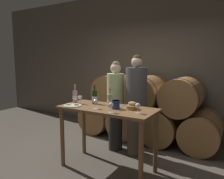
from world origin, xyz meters
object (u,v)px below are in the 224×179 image
(wine_bottle_red, at_px, (95,97))
(wine_glass_center, at_px, (111,105))
(wine_glass_left, at_px, (95,102))
(wine_glass_far_left, at_px, (80,98))
(tasting_table, at_px, (107,118))
(cheese_plate, at_px, (73,105))
(person_left, at_px, (116,105))
(blue_crock, at_px, (116,104))
(wine_bottle_rose, at_px, (75,97))
(bread_basket, at_px, (132,106))
(wine_glass_right, at_px, (138,106))
(wine_bottle_white, at_px, (110,100))
(person_right, at_px, (136,105))

(wine_bottle_red, height_order, wine_glass_center, wine_bottle_red)
(wine_glass_left, bearing_deg, wine_glass_far_left, 158.92)
(tasting_table, distance_m, wine_glass_left, 0.31)
(wine_bottle_red, xyz_separation_m, cheese_plate, (-0.19, -0.31, -0.10))
(person_left, distance_m, blue_crock, 0.84)
(wine_bottle_red, bearing_deg, blue_crock, -16.87)
(wine_bottle_rose, relative_size, bread_basket, 1.76)
(person_left, relative_size, wine_bottle_red, 5.25)
(bread_basket, xyz_separation_m, cheese_plate, (-0.87, -0.27, -0.03))
(tasting_table, height_order, wine_glass_far_left, wine_glass_far_left)
(blue_crock, relative_size, wine_glass_right, 0.90)
(wine_bottle_red, relative_size, blue_crock, 2.51)
(wine_bottle_rose, bearing_deg, wine_bottle_white, 3.20)
(tasting_table, bearing_deg, wine_bottle_white, 83.96)
(person_right, bearing_deg, bread_basket, -69.95)
(wine_bottle_red, xyz_separation_m, wine_bottle_white, (0.32, -0.07, -0.01))
(person_left, height_order, wine_glass_center, person_left)
(cheese_plate, height_order, wine_glass_right, wine_glass_right)
(wine_glass_center, xyz_separation_m, wine_glass_right, (0.32, 0.15, 0.00))
(wine_bottle_red, bearing_deg, wine_glass_center, -35.07)
(wine_bottle_rose, bearing_deg, wine_glass_left, -18.20)
(person_right, xyz_separation_m, wine_glass_far_left, (-0.65, -0.69, 0.17))
(wine_bottle_red, xyz_separation_m, wine_glass_left, (0.21, -0.28, -0.01))
(wine_bottle_red, xyz_separation_m, wine_glass_far_left, (-0.20, -0.12, -0.01))
(wine_bottle_rose, height_order, cheese_plate, wine_bottle_rose)
(wine_glass_left, height_order, wine_glass_right, same)
(bread_basket, distance_m, wine_glass_far_left, 0.88)
(cheese_plate, relative_size, wine_glass_left, 1.96)
(person_left, xyz_separation_m, wine_bottle_rose, (-0.36, -0.67, 0.22))
(wine_bottle_red, distance_m, wine_bottle_rose, 0.33)
(cheese_plate, bearing_deg, wine_bottle_rose, 120.27)
(wine_bottle_white, xyz_separation_m, cheese_plate, (-0.51, -0.24, -0.09))
(wine_glass_far_left, height_order, wine_glass_center, same)
(person_left, distance_m, cheese_plate, 0.92)
(wine_bottle_white, relative_size, wine_glass_right, 2.14)
(wine_bottle_white, distance_m, wine_glass_far_left, 0.52)
(tasting_table, xyz_separation_m, wine_glass_left, (-0.11, -0.15, 0.25))
(wine_bottle_rose, distance_m, bread_basket, 1.00)
(wine_bottle_rose, xyz_separation_m, bread_basket, (0.99, 0.06, -0.06))
(wine_bottle_white, xyz_separation_m, wine_glass_center, (0.20, -0.30, -0.00))
(person_right, xyz_separation_m, cheese_plate, (-0.65, -0.88, 0.08))
(cheese_plate, relative_size, wine_glass_center, 1.96)
(bread_basket, bearing_deg, blue_crock, -155.15)
(tasting_table, distance_m, bread_basket, 0.42)
(wine_bottle_white, relative_size, wine_glass_center, 2.14)
(bread_basket, xyz_separation_m, wine_glass_left, (-0.47, -0.23, 0.06))
(person_left, distance_m, wine_bottle_red, 0.62)
(tasting_table, xyz_separation_m, cheese_plate, (-0.51, -0.18, 0.16))
(cheese_plate, xyz_separation_m, wine_glass_left, (0.40, 0.03, 0.09))
(blue_crock, relative_size, wine_glass_center, 0.90)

